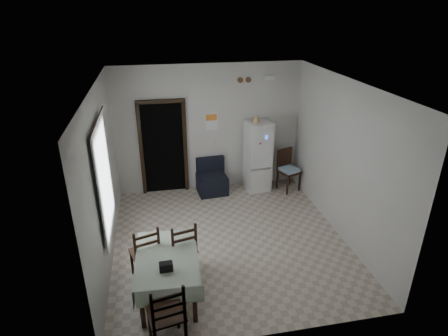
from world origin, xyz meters
The scene contains 25 objects.
ground centered at (0.00, 0.00, 0.00)m, with size 4.50×4.50×0.00m, color #BCAD99.
ceiling centered at (0.00, 0.00, 2.90)m, with size 4.20×4.50×0.02m, color white, non-canonical shape.
wall_back centered at (0.00, 2.25, 1.45)m, with size 4.20×0.02×2.90m, color beige, non-canonical shape.
wall_front centered at (0.00, -2.25, 1.45)m, with size 4.20×0.02×2.90m, color beige, non-canonical shape.
wall_left centered at (-2.10, 0.00, 1.45)m, with size 0.02×4.50×2.90m, color beige, non-canonical shape.
wall_right centered at (2.10, 0.00, 1.45)m, with size 0.02×4.50×2.90m, color beige, non-canonical shape.
doorway centered at (-1.05, 2.45, 1.06)m, with size 1.06×0.52×2.22m.
window_recess centered at (-2.15, -0.20, 1.55)m, with size 0.10×1.20×1.60m, color silver.
curtain centered at (-2.04, -0.20, 1.55)m, with size 0.02×1.45×1.85m, color silver.
curtain_rod centered at (-2.03, -0.20, 2.50)m, with size 0.02×0.02×1.60m, color black.
calendar centered at (0.05, 2.24, 1.62)m, with size 0.28×0.02×0.40m, color white.
calendar_image centered at (0.05, 2.23, 1.72)m, with size 0.24×0.01×0.14m, color orange.
light_switch centered at (0.15, 2.24, 1.10)m, with size 0.08×0.02×0.12m, color beige.
vent_left centered at (0.70, 2.23, 2.52)m, with size 0.12×0.12×0.03m, color brown.
vent_right centered at (0.88, 2.23, 2.52)m, with size 0.12×0.12×0.03m, color brown.
emergency_light centered at (1.35, 2.21, 2.55)m, with size 0.25×0.07×0.09m, color white.
fridge centered at (1.07, 1.93, 0.83)m, with size 0.54×0.54×1.65m, color white, non-canonical shape.
tan_cone centered at (0.99, 1.93, 1.74)m, with size 0.21×0.21×0.17m, color tan.
navy_seat centered at (0.00, 1.93, 0.40)m, with size 0.66×0.64×0.79m, color black, non-canonical shape.
corner_chair centered at (1.78, 1.73, 0.49)m, with size 0.42×0.42×0.98m, color black, non-canonical shape.
dining_table centered at (-1.18, -1.23, 0.35)m, with size 0.89×1.36×0.70m, color #A2B39A, non-canonical shape.
black_bag centered at (-1.21, -1.53, 0.76)m, with size 0.19×0.11×0.12m, color black.
dining_chair_far_left centered at (-1.51, -0.76, 0.50)m, with size 0.43×0.43×0.99m, color black, non-canonical shape.
dining_chair_far_right centered at (-0.94, -0.77, 0.50)m, with size 0.43×0.43×1.00m, color black, non-canonical shape.
dining_chair_near_head centered at (-1.25, -2.13, 0.52)m, with size 0.45×0.45×1.05m, color black, non-canonical shape.
Camera 1 is at (-1.21, -5.73, 4.09)m, focal length 30.00 mm.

